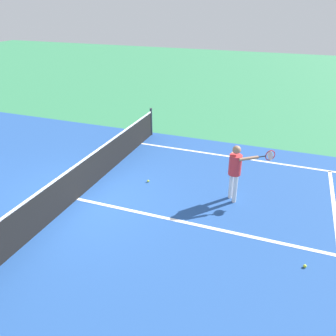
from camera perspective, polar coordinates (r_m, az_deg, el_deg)
name	(u,v)px	position (r m, az deg, el deg)	size (l,w,h in m)	color
ground_plane	(77,199)	(9.35, -15.06, -5.07)	(60.00, 60.00, 0.00)	#337F51
court_surface_inbounds	(77,199)	(9.35, -15.06, -5.06)	(10.62, 24.40, 0.00)	#234C93
line_sideline_right	(314,169)	(11.53, 23.43, -0.13)	(0.10, 11.89, 0.01)	white
line_center_service	(192,224)	(8.13, 4.12, -9.39)	(0.10, 6.40, 0.01)	white
net	(75,183)	(9.11, -15.43, -2.42)	(10.22, 0.09, 1.07)	#33383D
player_near	(236,167)	(8.72, 11.42, 0.11)	(0.66, 1.07, 1.55)	white
tennis_ball_near_net	(148,181)	(9.84, -3.36, -2.21)	(0.07, 0.07, 0.07)	#CCE033
tennis_ball_mid_court	(305,266)	(7.48, 22.12, -15.09)	(0.07, 0.07, 0.07)	#CCE033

